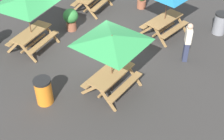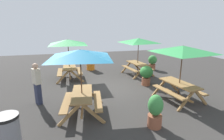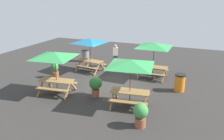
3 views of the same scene
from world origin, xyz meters
The scene contains 7 objects.
ground_plane centered at (0.00, 0.00, 0.00)m, with size 24.00×24.00×0.00m, color #33302D.
picnic_table_0 centered at (1.95, -2.12, 1.99)m, with size 2.80×2.80×2.34m.
picnic_table_2 centered at (2.16, 2.07, 1.99)m, with size 2.83×2.83×2.34m.
trash_bin_orange centered at (3.97, 0.57, 0.49)m, with size 0.59×0.59×0.98m.
trash_bin_gray centered at (-3.64, 3.77, 0.49)m, with size 0.59×0.59×0.98m.
potted_plant_0 centered at (-0.02, -1.74, 0.61)m, with size 0.67×0.67×1.03m.
person_standing centered at (-0.93, 3.41, 0.89)m, with size 0.42×0.37×1.67m.
Camera 1 is at (8.79, 6.80, 7.60)m, focal length 50.00 mm.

